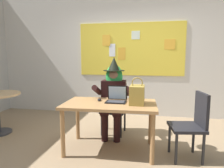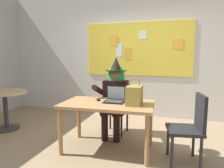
{
  "view_description": "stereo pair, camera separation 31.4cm",
  "coord_description": "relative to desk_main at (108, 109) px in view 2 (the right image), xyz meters",
  "views": [
    {
      "loc": [
        0.42,
        -2.76,
        1.36
      ],
      "look_at": [
        -0.15,
        0.31,
        0.94
      ],
      "focal_mm": 31.78,
      "sensor_mm": 36.0,
      "label": 1
    },
    {
      "loc": [
        0.73,
        -2.69,
        1.36
      ],
      "look_at": [
        -0.15,
        0.31,
        0.94
      ],
      "focal_mm": 31.78,
      "sensor_mm": 36.0,
      "label": 2
    }
  ],
  "objects": [
    {
      "name": "ground_plane",
      "position": [
        0.12,
        0.02,
        -0.62
      ],
      "size": [
        24.0,
        24.0,
        0.0
      ],
      "primitive_type": "plane",
      "color": "#937A5B"
    },
    {
      "name": "wall_back_bulletin",
      "position": [
        0.12,
        1.92,
        0.85
      ],
      "size": [
        6.59,
        2.11,
        2.92
      ],
      "color": "silver",
      "rests_on": "ground"
    },
    {
      "name": "desk_main",
      "position": [
        0.0,
        0.0,
        0.0
      ],
      "size": [
        1.34,
        0.8,
        0.71
      ],
      "rotation": [
        0.0,
        0.0,
        0.03
      ],
      "color": "#A37547",
      "rests_on": "ground"
    },
    {
      "name": "chair_at_desk",
      "position": [
        -0.05,
        0.74,
        -0.13
      ],
      "size": [
        0.45,
        0.45,
        0.89
      ],
      "rotation": [
        0.0,
        0.0,
        -1.66
      ],
      "color": "black",
      "rests_on": "ground"
    },
    {
      "name": "person_costumed",
      "position": [
        -0.06,
        0.61,
        0.15
      ],
      "size": [
        0.61,
        0.66,
        1.37
      ],
      "rotation": [
        0.0,
        0.0,
        -1.53
      ],
      "color": "black",
      "rests_on": "ground"
    },
    {
      "name": "laptop",
      "position": [
        0.08,
        0.1,
        0.14
      ],
      "size": [
        0.29,
        0.26,
        0.23
      ],
      "rotation": [
        0.0,
        0.0,
        0.0
      ],
      "color": "black",
      "rests_on": "desk_main"
    },
    {
      "name": "computer_mouse",
      "position": [
        -0.18,
        0.11,
        0.11
      ],
      "size": [
        0.09,
        0.12,
        0.03
      ],
      "primitive_type": "ellipsoid",
      "rotation": [
        0.0,
        0.0,
        0.3
      ],
      "color": "black",
      "rests_on": "desk_main"
    },
    {
      "name": "handbag",
      "position": [
        0.39,
        0.01,
        0.22
      ],
      "size": [
        0.2,
        0.3,
        0.38
      ],
      "rotation": [
        0.0,
        0.0,
        -0.09
      ],
      "color": "olive",
      "rests_on": "desk_main"
    },
    {
      "name": "side_table_round",
      "position": [
        -2.11,
        0.26,
        -0.08
      ],
      "size": [
        0.8,
        0.8,
        0.73
      ],
      "color": "tan",
      "rests_on": "ground"
    },
    {
      "name": "chair_extra_corner",
      "position": [
        1.13,
        -0.04,
        -0.11
      ],
      "size": [
        0.48,
        0.48,
        0.9
      ],
      "rotation": [
        0.0,
        0.0,
        3.29
      ],
      "color": "black",
      "rests_on": "ground"
    }
  ]
}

